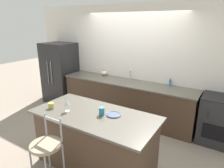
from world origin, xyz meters
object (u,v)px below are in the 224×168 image
(pumpkin_decoration, at_px, (104,73))
(dinner_plate, at_px, (114,115))
(wine_glass, at_px, (67,102))
(coffee_mug, at_px, (51,106))
(refrigerator, at_px, (60,73))
(bar_stool_near, at_px, (47,153))
(oven_range, at_px, (220,121))
(soap_bottle, at_px, (170,83))
(tumbler_cup, at_px, (102,111))

(pumpkin_decoration, bearing_deg, dinner_plate, -52.24)
(wine_glass, distance_m, pumpkin_decoration, 2.29)
(dinner_plate, height_order, coffee_mug, coffee_mug)
(refrigerator, distance_m, bar_stool_near, 3.44)
(oven_range, xyz_separation_m, wine_glass, (-2.07, -1.95, 0.62))
(coffee_mug, bearing_deg, refrigerator, 133.11)
(dinner_plate, bearing_deg, soap_bottle, 81.69)
(tumbler_cup, distance_m, soap_bottle, 2.06)
(dinner_plate, height_order, pumpkin_decoration, pumpkin_decoration)
(coffee_mug, height_order, soap_bottle, soap_bottle)
(refrigerator, bearing_deg, oven_range, 0.71)
(refrigerator, xyz_separation_m, wine_glass, (2.13, -1.90, 0.23))
(refrigerator, xyz_separation_m, coffee_mug, (1.83, -1.95, 0.12))
(dinner_plate, height_order, soap_bottle, soap_bottle)
(oven_range, xyz_separation_m, soap_bottle, (-1.08, 0.24, 0.52))
(refrigerator, relative_size, oven_range, 1.83)
(bar_stool_near, bearing_deg, refrigerator, 132.83)
(oven_range, bearing_deg, soap_bottle, 167.46)
(tumbler_cup, xyz_separation_m, pumpkin_decoration, (-1.30, 1.97, -0.00))
(coffee_mug, distance_m, tumbler_cup, 0.87)
(refrigerator, relative_size, bar_stool_near, 1.56)
(coffee_mug, bearing_deg, bar_stool_near, -48.16)
(refrigerator, relative_size, dinner_plate, 7.68)
(oven_range, bearing_deg, tumbler_cup, -130.87)
(soap_bottle, bearing_deg, dinner_plate, -98.31)
(pumpkin_decoration, distance_m, soap_bottle, 1.74)
(refrigerator, height_order, soap_bottle, refrigerator)
(refrigerator, relative_size, wine_glass, 7.82)
(bar_stool_near, distance_m, coffee_mug, 0.83)
(oven_range, height_order, wine_glass, wine_glass)
(refrigerator, relative_size, tumbler_cup, 14.36)
(tumbler_cup, bearing_deg, bar_stool_near, -112.62)
(dinner_plate, xyz_separation_m, wine_glass, (-0.70, -0.26, 0.15))
(oven_range, relative_size, coffee_mug, 7.83)
(tumbler_cup, relative_size, pumpkin_decoration, 0.75)
(coffee_mug, distance_m, soap_bottle, 2.58)
(coffee_mug, relative_size, tumbler_cup, 1.00)
(dinner_plate, bearing_deg, pumpkin_decoration, 127.76)
(pumpkin_decoration, bearing_deg, coffee_mug, -78.14)
(soap_bottle, bearing_deg, pumpkin_decoration, -178.65)
(refrigerator, distance_m, wine_glass, 2.86)
(dinner_plate, height_order, tumbler_cup, tumbler_cup)
(oven_range, xyz_separation_m, pumpkin_decoration, (-2.83, 0.20, 0.52))
(refrigerator, xyz_separation_m, bar_stool_near, (2.33, -2.51, -0.24))
(dinner_plate, distance_m, pumpkin_decoration, 2.39)
(wine_glass, distance_m, tumbler_cup, 0.58)
(oven_range, relative_size, tumbler_cup, 7.87)
(coffee_mug, relative_size, pumpkin_decoration, 0.75)
(wine_glass, height_order, tumbler_cup, wine_glass)
(dinner_plate, height_order, wine_glass, wine_glass)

